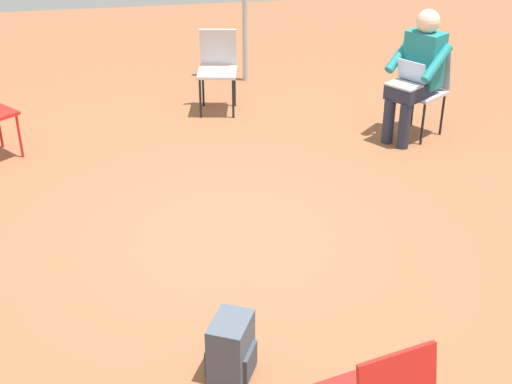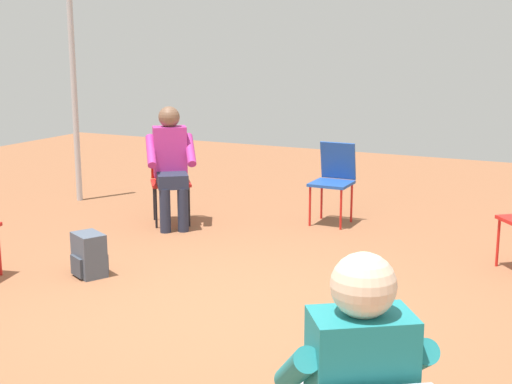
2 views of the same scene
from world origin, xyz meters
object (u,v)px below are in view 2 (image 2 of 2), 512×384
(person_in_magenta, at_px, (171,160))
(backpack_near_laptop_user, at_px, (89,257))
(chair_south, at_px, (334,177))
(chair_southeast, at_px, (170,176))

(person_in_magenta, bearing_deg, backpack_near_laptop_user, 61.89)
(chair_south, bearing_deg, backpack_near_laptop_user, 64.50)
(backpack_near_laptop_user, bearing_deg, person_in_magenta, -80.97)
(chair_south, relative_size, backpack_near_laptop_user, 2.36)
(chair_southeast, xyz_separation_m, person_in_magenta, (-0.10, 0.13, 0.20))
(chair_south, relative_size, person_in_magenta, 0.69)
(chair_southeast, bearing_deg, chair_south, 167.53)
(chair_south, relative_size, chair_southeast, 1.00)
(chair_southeast, xyz_separation_m, backpack_near_laptop_user, (-0.37, 1.81, -0.34))
(person_in_magenta, bearing_deg, chair_south, 173.01)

